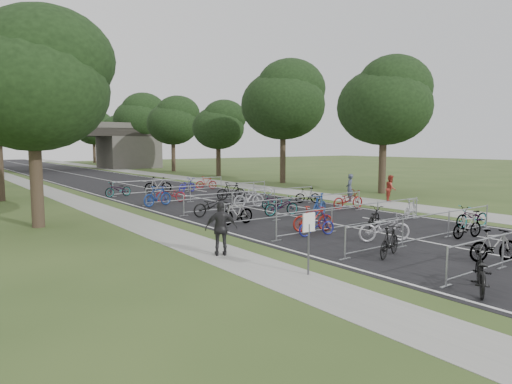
# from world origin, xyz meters

# --- Properties ---
(road) EXTENTS (11.00, 140.00, 0.01)m
(road) POSITION_xyz_m (0.00, 50.00, 0.01)
(road) COLOR black
(road) RESTS_ON ground
(sidewalk_right) EXTENTS (3.00, 140.00, 0.01)m
(sidewalk_right) POSITION_xyz_m (8.00, 50.00, 0.01)
(sidewalk_right) COLOR gray
(sidewalk_right) RESTS_ON ground
(sidewalk_left) EXTENTS (2.00, 140.00, 0.01)m
(sidewalk_left) POSITION_xyz_m (-7.50, 50.00, 0.01)
(sidewalk_left) COLOR gray
(sidewalk_left) RESTS_ON ground
(lane_markings) EXTENTS (0.12, 140.00, 0.00)m
(lane_markings) POSITION_xyz_m (0.00, 50.00, 0.00)
(lane_markings) COLOR silver
(lane_markings) RESTS_ON ground
(overpass_bridge) EXTENTS (31.00, 8.00, 7.05)m
(overpass_bridge) POSITION_xyz_m (0.00, 65.00, 3.53)
(overpass_bridge) COLOR #4C4B44
(overpass_bridge) RESTS_ON ground
(park_sign) EXTENTS (0.45, 0.06, 1.83)m
(park_sign) POSITION_xyz_m (-6.80, 3.00, 1.27)
(park_sign) COLOR #4C4C51
(park_sign) RESTS_ON ground
(tree_left_0) EXTENTS (6.72, 6.72, 10.25)m
(tree_left_0) POSITION_xyz_m (-11.39, 15.93, 6.49)
(tree_left_0) COLOR #33261C
(tree_left_0) RESTS_ON ground
(tree_right_0) EXTENTS (7.17, 7.17, 10.93)m
(tree_right_0) POSITION_xyz_m (13.11, 15.93, 6.92)
(tree_right_0) COLOR #33261C
(tree_right_0) RESTS_ON ground
(tree_right_1) EXTENTS (8.18, 8.18, 12.47)m
(tree_right_1) POSITION_xyz_m (13.11, 27.93, 7.90)
(tree_right_1) COLOR #33261C
(tree_right_1) RESTS_ON ground
(tree_right_2) EXTENTS (6.16, 6.16, 9.39)m
(tree_right_2) POSITION_xyz_m (13.11, 39.93, 5.95)
(tree_right_2) COLOR #33261C
(tree_right_2) RESTS_ON ground
(tree_right_3) EXTENTS (7.17, 7.17, 10.93)m
(tree_right_3) POSITION_xyz_m (13.11, 51.93, 6.92)
(tree_right_3) COLOR #33261C
(tree_right_3) RESTS_ON ground
(tree_right_4) EXTENTS (8.18, 8.18, 12.47)m
(tree_right_4) POSITION_xyz_m (13.11, 63.93, 7.90)
(tree_right_4) COLOR #33261C
(tree_right_4) RESTS_ON ground
(tree_right_5) EXTENTS (6.16, 6.16, 9.39)m
(tree_right_5) POSITION_xyz_m (13.11, 75.93, 5.95)
(tree_right_5) COLOR #33261C
(tree_right_5) RESTS_ON ground
(tree_right_6) EXTENTS (7.17, 7.17, 10.93)m
(tree_right_6) POSITION_xyz_m (13.11, 87.93, 6.92)
(tree_right_6) COLOR #33261C
(tree_right_6) RESTS_ON ground
(barrier_row_1) EXTENTS (9.70, 0.08, 1.10)m
(barrier_row_1) POSITION_xyz_m (0.00, 3.60, 0.55)
(barrier_row_1) COLOR #9B9EA3
(barrier_row_1) RESTS_ON ground
(barrier_row_2) EXTENTS (9.70, 0.08, 1.10)m
(barrier_row_2) POSITION_xyz_m (0.00, 7.20, 0.55)
(barrier_row_2) COLOR #9B9EA3
(barrier_row_2) RESTS_ON ground
(barrier_row_3) EXTENTS (9.70, 0.08, 1.10)m
(barrier_row_3) POSITION_xyz_m (0.00, 11.00, 0.55)
(barrier_row_3) COLOR #9B9EA3
(barrier_row_3) RESTS_ON ground
(barrier_row_4) EXTENTS (9.70, 0.08, 1.10)m
(barrier_row_4) POSITION_xyz_m (0.00, 15.00, 0.55)
(barrier_row_4) COLOR #9B9EA3
(barrier_row_4) RESTS_ON ground
(barrier_row_5) EXTENTS (9.70, 0.08, 1.10)m
(barrier_row_5) POSITION_xyz_m (0.00, 20.00, 0.55)
(barrier_row_5) COLOR #9B9EA3
(barrier_row_5) RESTS_ON ground
(barrier_row_6) EXTENTS (9.70, 0.08, 1.10)m
(barrier_row_6) POSITION_xyz_m (0.00, 26.00, 0.55)
(barrier_row_6) COLOR #9B9EA3
(barrier_row_6) RESTS_ON ground
(bike_0) EXTENTS (2.15, 1.68, 1.09)m
(bike_0) POSITION_xyz_m (-4.30, -0.75, 0.54)
(bike_0) COLOR black
(bike_0) RESTS_ON ground
(bike_1) EXTENTS (1.80, 1.19, 1.05)m
(bike_1) POSITION_xyz_m (-0.97, 0.55, 0.53)
(bike_1) COLOR #9B9EA3
(bike_1) RESTS_ON ground
(bike_4) EXTENTS (1.82, 1.04, 1.05)m
(bike_4) POSITION_xyz_m (-3.18, 2.93, 0.53)
(bike_4) COLOR black
(bike_4) RESTS_ON ground
(bike_5) EXTENTS (2.21, 1.60, 1.10)m
(bike_5) POSITION_xyz_m (-1.30, 4.61, 0.55)
(bike_5) COLOR #B0AEB6
(bike_5) RESTS_ON ground
(bike_6) EXTENTS (1.68, 0.72, 0.98)m
(bike_6) POSITION_xyz_m (1.88, 3.00, 0.49)
(bike_6) COLOR #9B9EA3
(bike_6) RESTS_ON ground
(bike_7) EXTENTS (2.04, 1.06, 1.02)m
(bike_7) POSITION_xyz_m (4.30, 4.09, 0.51)
(bike_7) COLOR #9B9EA3
(bike_7) RESTS_ON ground
(bike_8) EXTENTS (1.79, 0.89, 0.90)m
(bike_8) POSITION_xyz_m (-2.65, 6.98, 0.45)
(bike_8) COLOR navy
(bike_8) RESTS_ON ground
(bike_9) EXTENTS (1.94, 1.17, 1.13)m
(bike_9) POSITION_xyz_m (-2.14, 7.70, 0.56)
(bike_9) COLOR maroon
(bike_9) RESTS_ON ground
(bike_10) EXTENTS (1.86, 1.33, 0.93)m
(bike_10) POSITION_xyz_m (0.82, 6.83, 0.46)
(bike_10) COLOR black
(bike_10) RESTS_ON ground
(bike_11) EXTENTS (1.74, 0.87, 1.00)m
(bike_11) POSITION_xyz_m (4.26, 7.29, 0.50)
(bike_11) COLOR #A3A3AA
(bike_11) RESTS_ON ground
(bike_12) EXTENTS (1.89, 0.60, 1.13)m
(bike_12) POSITION_xyz_m (-3.85, 11.10, 0.56)
(bike_12) COLOR #9B9EA3
(bike_12) RESTS_ON ground
(bike_13) EXTENTS (2.05, 1.11, 1.02)m
(bike_13) POSITION_xyz_m (-0.40, 12.00, 0.51)
(bike_13) COLOR #9B9EA3
(bike_13) RESTS_ON ground
(bike_14) EXTENTS (2.07, 1.46, 1.22)m
(bike_14) POSITION_xyz_m (0.88, 10.41, 0.61)
(bike_14) COLOR navy
(bike_14) RESTS_ON ground
(bike_15) EXTENTS (2.20, 1.05, 1.11)m
(bike_15) POSITION_xyz_m (4.30, 11.57, 0.55)
(bike_15) COLOR maroon
(bike_15) RESTS_ON ground
(bike_16) EXTENTS (2.16, 0.77, 1.13)m
(bike_16) POSITION_xyz_m (-3.48, 13.99, 0.57)
(bike_16) COLOR black
(bike_16) RESTS_ON ground
(bike_17) EXTENTS (2.08, 0.86, 1.21)m
(bike_17) POSITION_xyz_m (-0.03, 15.47, 0.61)
(bike_17) COLOR #A1A3A9
(bike_17) RESTS_ON ground
(bike_18) EXTENTS (1.75, 0.77, 0.89)m
(bike_18) POSITION_xyz_m (1.04, 14.55, 0.44)
(bike_18) COLOR #9B9EA3
(bike_18) RESTS_ON ground
(bike_19) EXTENTS (1.61, 1.24, 0.97)m
(bike_19) POSITION_xyz_m (4.30, 15.01, 0.49)
(bike_19) COLOR #9B9EA3
(bike_19) RESTS_ON ground
(bike_20) EXTENTS (2.14, 1.05, 1.24)m
(bike_20) POSITION_xyz_m (-4.12, 19.37, 0.62)
(bike_20) COLOR navy
(bike_20) RESTS_ON ground
(bike_21) EXTENTS (2.02, 1.55, 1.02)m
(bike_21) POSITION_xyz_m (-2.57, 20.80, 0.51)
(bike_21) COLOR maroon
(bike_21) RESTS_ON ground
(bike_22) EXTENTS (2.09, 1.10, 1.21)m
(bike_22) POSITION_xyz_m (1.20, 19.29, 0.61)
(bike_22) COLOR black
(bike_22) RESTS_ON ground
(bike_23) EXTENTS (1.88, 1.45, 0.95)m
(bike_23) POSITION_xyz_m (4.30, 20.11, 0.47)
(bike_23) COLOR #B4B4BC
(bike_23) RESTS_ON ground
(bike_24) EXTENTS (2.12, 1.07, 1.06)m
(bike_24) POSITION_xyz_m (-4.30, 25.74, 0.53)
(bike_24) COLOR #9B9EA3
(bike_24) RESTS_ON ground
(bike_25) EXTENTS (2.18, 1.10, 1.26)m
(bike_25) POSITION_xyz_m (-0.88, 26.45, 0.63)
(bike_25) COLOR #9B9EA3
(bike_25) RESTS_ON ground
(bike_26) EXTENTS (2.23, 1.66, 1.12)m
(bike_26) POSITION_xyz_m (1.06, 25.39, 0.56)
(bike_26) COLOR #1E1A92
(bike_26) RESTS_ON ground
(bike_27) EXTENTS (1.78, 1.25, 1.05)m
(bike_27) POSITION_xyz_m (3.73, 26.98, 0.53)
(bike_27) COLOR maroon
(bike_27) RESTS_ON ground
(pedestrian_a) EXTENTS (0.81, 0.74, 1.85)m
(pedestrian_a) POSITION_xyz_m (6.80, 13.71, 0.92)
(pedestrian_a) COLOR #363C51
(pedestrian_a) RESTS_ON ground
(pedestrian_b) EXTENTS (1.08, 1.02, 1.76)m
(pedestrian_b) POSITION_xyz_m (9.20, 12.29, 0.88)
(pedestrian_b) COLOR maroon
(pedestrian_b) RESTS_ON ground
(pedestrian_c) EXTENTS (1.18, 0.92, 1.87)m
(pedestrian_c) POSITION_xyz_m (-7.60, 6.47, 0.94)
(pedestrian_c) COLOR #242426
(pedestrian_c) RESTS_ON ground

